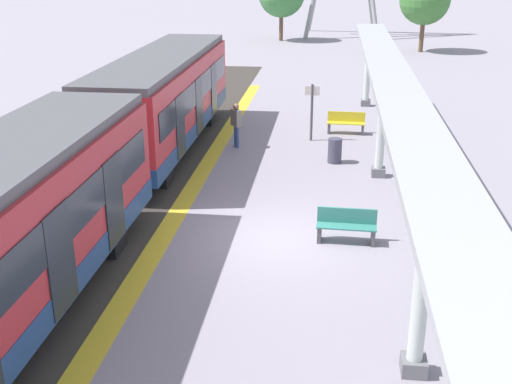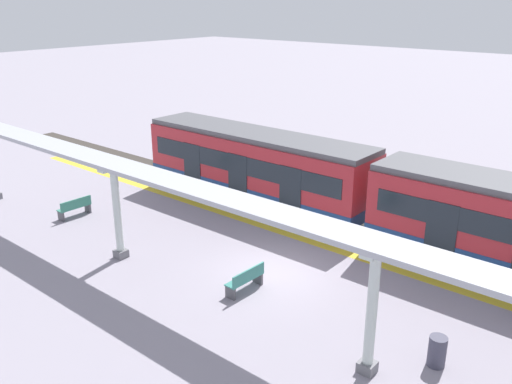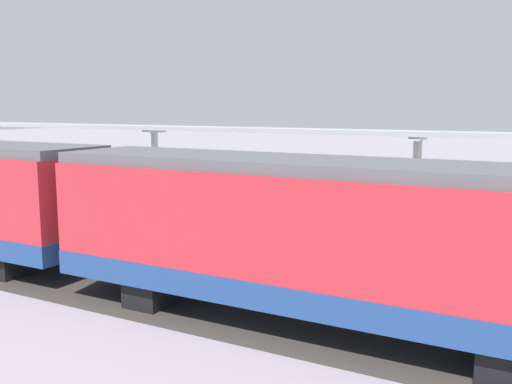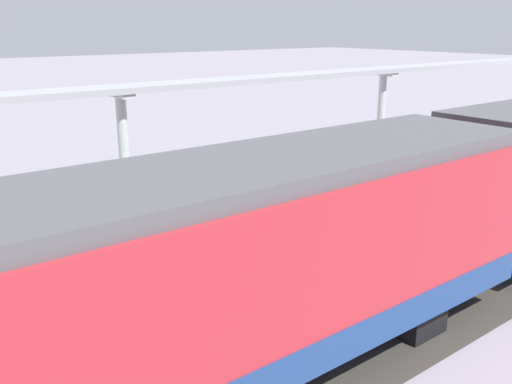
{
  "view_description": "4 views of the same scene",
  "coord_description": "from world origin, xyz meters",
  "px_view_note": "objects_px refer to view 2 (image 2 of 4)",
  "views": [
    {
      "loc": [
        1.19,
        -14.74,
        6.92
      ],
      "look_at": [
        -0.41,
        -1.4,
        1.81
      ],
      "focal_mm": 44.69,
      "sensor_mm": 36.0,
      "label": 1
    },
    {
      "loc": [
        13.79,
        10.62,
        9.28
      ],
      "look_at": [
        -1.6,
        -2.22,
        2.09
      ],
      "focal_mm": 38.19,
      "sensor_mm": 36.0,
      "label": 2
    },
    {
      "loc": [
        -15.34,
        -9.3,
        4.52
      ],
      "look_at": [
        -0.88,
        -1.41,
        2.04
      ],
      "focal_mm": 39.94,
      "sensor_mm": 36.0,
      "label": 3
    },
    {
      "loc": [
        -10.83,
        11.3,
        5.28
      ],
      "look_at": [
        0.06,
        2.91,
        1.11
      ],
      "focal_mm": 38.79,
      "sensor_mm": 36.0,
      "label": 4
    }
  ],
  "objects_px": {
    "train_near_carriage": "(256,167)",
    "canopy_pillar_second": "(117,212)",
    "canopy_pillar_third": "(372,311)",
    "bench_near_end": "(246,280)",
    "bench_mid_platform": "(75,207)",
    "trash_bin": "(437,351)"
  },
  "relations": [
    {
      "from": "train_near_carriage",
      "to": "canopy_pillar_second",
      "type": "distance_m",
      "value": 7.67
    },
    {
      "from": "canopy_pillar_third",
      "to": "bench_near_end",
      "type": "relative_size",
      "value": 2.38
    },
    {
      "from": "train_near_carriage",
      "to": "bench_mid_platform",
      "type": "xyz_separation_m",
      "value": [
        6.47,
        -5.13,
        -1.38
      ]
    },
    {
      "from": "trash_bin",
      "to": "canopy_pillar_third",
      "type": "bearing_deg",
      "value": -41.82
    },
    {
      "from": "canopy_pillar_third",
      "to": "bench_mid_platform",
      "type": "bearing_deg",
      "value": -94.46
    },
    {
      "from": "canopy_pillar_second",
      "to": "bench_mid_platform",
      "type": "height_order",
      "value": "canopy_pillar_second"
    },
    {
      "from": "trash_bin",
      "to": "bench_mid_platform",
      "type": "bearing_deg",
      "value": -89.2
    },
    {
      "from": "bench_near_end",
      "to": "train_near_carriage",
      "type": "bearing_deg",
      "value": -142.52
    },
    {
      "from": "canopy_pillar_second",
      "to": "canopy_pillar_third",
      "type": "bearing_deg",
      "value": 90.0
    },
    {
      "from": "canopy_pillar_second",
      "to": "trash_bin",
      "type": "distance_m",
      "value": 11.89
    },
    {
      "from": "canopy_pillar_second",
      "to": "bench_near_end",
      "type": "bearing_deg",
      "value": 101.8
    },
    {
      "from": "train_near_carriage",
      "to": "canopy_pillar_second",
      "type": "bearing_deg",
      "value": -2.0
    },
    {
      "from": "train_near_carriage",
      "to": "canopy_pillar_third",
      "type": "xyz_separation_m",
      "value": [
        7.67,
        10.18,
        -0.0
      ]
    },
    {
      "from": "bench_near_end",
      "to": "bench_mid_platform",
      "type": "distance_m",
      "value": 10.16
    },
    {
      "from": "trash_bin",
      "to": "train_near_carriage",
      "type": "bearing_deg",
      "value": -118.57
    },
    {
      "from": "canopy_pillar_third",
      "to": "canopy_pillar_second",
      "type": "bearing_deg",
      "value": -90.0
    },
    {
      "from": "canopy_pillar_second",
      "to": "bench_mid_platform",
      "type": "bearing_deg",
      "value": -103.79
    },
    {
      "from": "canopy_pillar_second",
      "to": "bench_mid_platform",
      "type": "relative_size",
      "value": 2.38
    },
    {
      "from": "bench_near_end",
      "to": "canopy_pillar_third",
      "type": "bearing_deg",
      "value": 77.88
    },
    {
      "from": "canopy_pillar_third",
      "to": "bench_mid_platform",
      "type": "xyz_separation_m",
      "value": [
        -1.19,
        -15.32,
        -1.38
      ]
    },
    {
      "from": "canopy_pillar_second",
      "to": "bench_mid_platform",
      "type": "distance_m",
      "value": 5.2
    },
    {
      "from": "train_near_carriage",
      "to": "trash_bin",
      "type": "relative_size",
      "value": 13.63
    }
  ]
}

